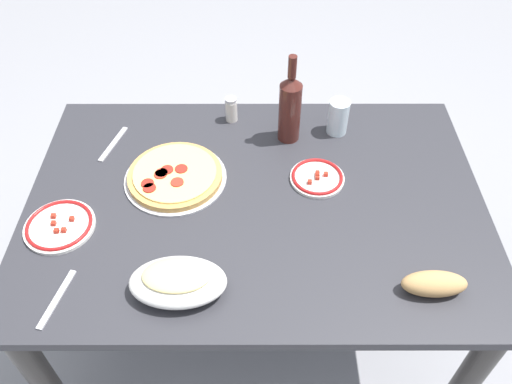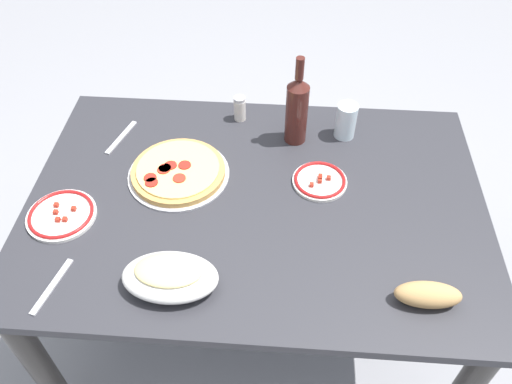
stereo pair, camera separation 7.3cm
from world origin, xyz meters
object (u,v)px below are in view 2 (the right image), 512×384
water_glass (346,121)px  dining_table (256,223)px  bread_loaf (428,295)px  spice_shaker (240,108)px  side_plate_near (61,215)px  baked_pasta_dish (170,276)px  wine_bottle (297,109)px  side_plate_far (320,181)px  pepperoni_pizza (178,172)px

water_glass → dining_table: bearing=48.8°
bread_loaf → spice_shaker: bearing=-52.6°
dining_table → side_plate_near: (0.54, 0.11, 0.12)m
side_plate_near → baked_pasta_dish: bearing=150.1°
dining_table → side_plate_near: side_plate_near is taller
wine_bottle → spice_shaker: 0.22m
water_glass → side_plate_near: size_ratio=0.61×
wine_bottle → side_plate_far: bearing=111.8°
baked_pasta_dish → spice_shaker: bearing=-99.2°
baked_pasta_dish → spice_shaker: size_ratio=2.76×
pepperoni_pizza → wine_bottle: size_ratio=1.02×
dining_table → baked_pasta_dish: baked_pasta_dish is taller
pepperoni_pizza → dining_table: bearing=161.2°
bread_loaf → water_glass: bearing=-74.5°
pepperoni_pizza → bread_loaf: (-0.68, 0.39, 0.02)m
pepperoni_pizza → spice_shaker: bearing=-119.4°
baked_pasta_dish → side_plate_near: (0.35, -0.20, -0.03)m
water_glass → wine_bottle: bearing=10.5°
dining_table → side_plate_far: 0.23m
spice_shaker → side_plate_far: bearing=132.9°
side_plate_near → side_plate_far: bearing=-165.6°
wine_bottle → dining_table: bearing=68.8°
baked_pasta_dish → pepperoni_pizza: bearing=-82.5°
side_plate_near → side_plate_far: same height
dining_table → wine_bottle: size_ratio=4.40×
water_glass → side_plate_far: (0.08, 0.22, -0.05)m
spice_shaker → side_plate_near: bearing=45.9°
wine_bottle → bread_loaf: 0.68m
pepperoni_pizza → baked_pasta_dish: (-0.05, 0.39, 0.03)m
water_glass → side_plate_far: 0.24m
dining_table → water_glass: bearing=-131.2°
baked_pasta_dish → side_plate_near: size_ratio=1.24×
pepperoni_pizza → water_glass: water_glass is taller
side_plate_near → bread_loaf: (-0.97, 0.20, 0.02)m
baked_pasta_dish → wine_bottle: (-0.30, -0.58, 0.08)m
side_plate_far → bread_loaf: (-0.25, 0.39, 0.02)m
wine_bottle → water_glass: bearing=-169.5°
wine_bottle → side_plate_near: bearing=30.6°
spice_shaker → bread_loaf: bearing=127.4°
side_plate_near → spice_shaker: bearing=-134.1°
pepperoni_pizza → spice_shaker: size_ratio=3.52×
baked_pasta_dish → spice_shaker: 0.68m
baked_pasta_dish → water_glass: 0.76m
dining_table → baked_pasta_dish: size_ratio=5.51×
side_plate_near → bread_loaf: bread_loaf is taller
side_plate_near → dining_table: bearing=-168.9°
wine_bottle → spice_shaker: bearing=-25.9°
wine_bottle → bread_loaf: wine_bottle is taller
baked_pasta_dish → side_plate_far: size_ratio=1.47×
baked_pasta_dish → side_plate_near: baked_pasta_dish is taller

